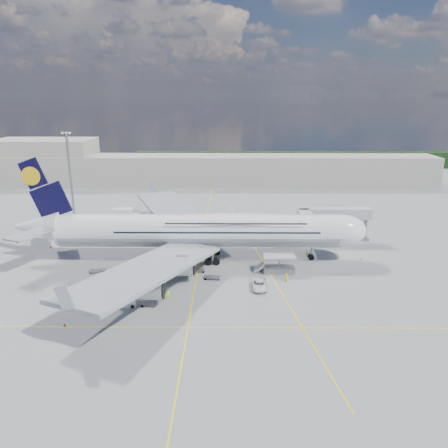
{
  "coord_description": "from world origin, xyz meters",
  "views": [
    {
      "loc": [
        6.24,
        -81.69,
        35.41
      ],
      "look_at": [
        5.53,
        8.0,
        8.88
      ],
      "focal_mm": 35.0,
      "sensor_mm": 36.0,
      "label": 1
    }
  ],
  "objects_px": {
    "catering_truck_outer": "(126,217)",
    "crew_wing": "(164,283)",
    "cone_nose": "(361,258)",
    "dolly_nose_near": "(198,271)",
    "jet_bridge": "(324,217)",
    "crew_van": "(286,278)",
    "light_mast": "(70,174)",
    "dolly_row_b": "(148,304)",
    "dolly_row_c": "(123,287)",
    "cone_wing_left_inner": "(175,240)",
    "cone_wing_left_outer": "(176,221)",
    "cone_tail": "(51,247)",
    "crew_loader": "(264,281)",
    "catering_truck_inner": "(198,235)",
    "cargo_loader": "(278,266)",
    "crew_tug": "(168,296)",
    "service_van": "(259,285)",
    "baggage_tug": "(127,303)",
    "dolly_nose_far": "(212,277)",
    "cone_wing_right_outer": "(65,324)",
    "dolly_back": "(98,271)",
    "airliner": "(200,230)",
    "dolly_row_a": "(94,290)",
    "crew_nose": "(307,253)"
  },
  "relations": [
    {
      "from": "baggage_tug",
      "to": "cone_wing_left_outer",
      "type": "height_order",
      "value": "baggage_tug"
    },
    {
      "from": "dolly_nose_far",
      "to": "catering_truck_inner",
      "type": "xyz_separation_m",
      "value": [
        -4.33,
        22.55,
        1.46
      ]
    },
    {
      "from": "cone_nose",
      "to": "dolly_nose_near",
      "type": "bearing_deg",
      "value": -168.14
    },
    {
      "from": "dolly_row_b",
      "to": "service_van",
      "type": "xyz_separation_m",
      "value": [
        19.85,
        7.21,
        0.47
      ]
    },
    {
      "from": "dolly_nose_near",
      "to": "crew_wing",
      "type": "height_order",
      "value": "crew_wing"
    },
    {
      "from": "dolly_row_c",
      "to": "light_mast",
      "type": "bearing_deg",
      "value": 100.16
    },
    {
      "from": "cone_nose",
      "to": "cone_wing_left_outer",
      "type": "distance_m",
      "value": 53.81
    },
    {
      "from": "dolly_nose_far",
      "to": "crew_tug",
      "type": "height_order",
      "value": "crew_tug"
    },
    {
      "from": "catering_truck_outer",
      "to": "crew_wing",
      "type": "relative_size",
      "value": 4.35
    },
    {
      "from": "dolly_row_a",
      "to": "baggage_tug",
      "type": "xyz_separation_m",
      "value": [
        7.58,
        -6.04,
        0.41
      ]
    },
    {
      "from": "dolly_nose_near",
      "to": "airliner",
      "type": "bearing_deg",
      "value": 79.09
    },
    {
      "from": "crew_wing",
      "to": "jet_bridge",
      "type": "bearing_deg",
      "value": -45.75
    },
    {
      "from": "cone_tail",
      "to": "catering_truck_outer",
      "type": "bearing_deg",
      "value": 56.2
    },
    {
      "from": "cone_wing_right_outer",
      "to": "dolly_back",
      "type": "bearing_deg",
      "value": 92.62
    },
    {
      "from": "catering_truck_outer",
      "to": "cone_wing_left_inner",
      "type": "bearing_deg",
      "value": -54.61
    },
    {
      "from": "baggage_tug",
      "to": "cone_wing_left_outer",
      "type": "distance_m",
      "value": 52.96
    },
    {
      "from": "crew_loader",
      "to": "crew_tug",
      "type": "height_order",
      "value": "crew_tug"
    },
    {
      "from": "dolly_row_b",
      "to": "dolly_row_c",
      "type": "bearing_deg",
      "value": 151.45
    },
    {
      "from": "cargo_loader",
      "to": "crew_tug",
      "type": "relative_size",
      "value": 4.4
    },
    {
      "from": "dolly_nose_far",
      "to": "crew_wing",
      "type": "xyz_separation_m",
      "value": [
        -8.94,
        -4.32,
        0.55
      ]
    },
    {
      "from": "crew_loader",
      "to": "crew_van",
      "type": "height_order",
      "value": "crew_van"
    },
    {
      "from": "cone_wing_left_inner",
      "to": "cone_wing_left_outer",
      "type": "distance_m",
      "value": 17.1
    },
    {
      "from": "cone_wing_left_inner",
      "to": "crew_loader",
      "type": "bearing_deg",
      "value": -52.32
    },
    {
      "from": "dolly_nose_far",
      "to": "cone_nose",
      "type": "distance_m",
      "value": 34.96
    },
    {
      "from": "cargo_loader",
      "to": "cone_nose",
      "type": "distance_m",
      "value": 20.89
    },
    {
      "from": "catering_truck_inner",
      "to": "cone_tail",
      "type": "height_order",
      "value": "catering_truck_inner"
    },
    {
      "from": "catering_truck_outer",
      "to": "crew_loader",
      "type": "bearing_deg",
      "value": -59.89
    },
    {
      "from": "crew_loader",
      "to": "cone_wing_left_inner",
      "type": "relative_size",
      "value": 3.06
    },
    {
      "from": "dolly_nose_near",
      "to": "crew_tug",
      "type": "bearing_deg",
      "value": -119.69
    },
    {
      "from": "cone_nose",
      "to": "cone_tail",
      "type": "relative_size",
      "value": 0.81
    },
    {
      "from": "dolly_nose_far",
      "to": "dolly_row_a",
      "type": "bearing_deg",
      "value": -156.32
    },
    {
      "from": "cone_wing_left_outer",
      "to": "crew_wing",
      "type": "bearing_deg",
      "value": -86.4
    },
    {
      "from": "airliner",
      "to": "baggage_tug",
      "type": "relative_size",
      "value": 26.91
    },
    {
      "from": "cone_tail",
      "to": "cone_nose",
      "type": "bearing_deg",
      "value": -5.44
    },
    {
      "from": "crew_tug",
      "to": "crew_nose",
      "type": "bearing_deg",
      "value": 30.11
    },
    {
      "from": "dolly_nose_near",
      "to": "catering_truck_inner",
      "type": "xyz_separation_m",
      "value": [
        -1.36,
        19.04,
        1.53
      ]
    },
    {
      "from": "dolly_row_c",
      "to": "crew_van",
      "type": "distance_m",
      "value": 31.84
    },
    {
      "from": "jet_bridge",
      "to": "dolly_nose_far",
      "type": "xyz_separation_m",
      "value": [
        -26.6,
        -21.81,
        -6.48
      ]
    },
    {
      "from": "cone_nose",
      "to": "cone_wing_left_inner",
      "type": "height_order",
      "value": "cone_wing_left_inner"
    },
    {
      "from": "dolly_row_a",
      "to": "dolly_nose_near",
      "type": "distance_m",
      "value": 21.25
    },
    {
      "from": "dolly_row_c",
      "to": "crew_loader",
      "type": "distance_m",
      "value": 27.21
    },
    {
      "from": "crew_van",
      "to": "light_mast",
      "type": "bearing_deg",
      "value": 1.98
    },
    {
      "from": "airliner",
      "to": "crew_tug",
      "type": "xyz_separation_m",
      "value": [
        -4.61,
        -20.62,
        -5.9
      ]
    },
    {
      "from": "crew_wing",
      "to": "crew_van",
      "type": "relative_size",
      "value": 1.13
    },
    {
      "from": "cone_wing_left_inner",
      "to": "catering_truck_inner",
      "type": "bearing_deg",
      "value": -10.6
    },
    {
      "from": "catering_truck_inner",
      "to": "cone_wing_left_outer",
      "type": "xyz_separation_m",
      "value": [
        -7.44,
        18.16,
        -1.55
      ]
    },
    {
      "from": "cargo_loader",
      "to": "dolly_row_c",
      "type": "xyz_separation_m",
      "value": [
        -30.49,
        -8.68,
        -0.93
      ]
    },
    {
      "from": "catering_truck_inner",
      "to": "service_van",
      "type": "relative_size",
      "value": 1.25
    },
    {
      "from": "light_mast",
      "to": "jet_bridge",
      "type": "bearing_deg",
      "value": -19.02
    },
    {
      "from": "cone_wing_right_outer",
      "to": "crew_wing",
      "type": "bearing_deg",
      "value": 46.13
    }
  ]
}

